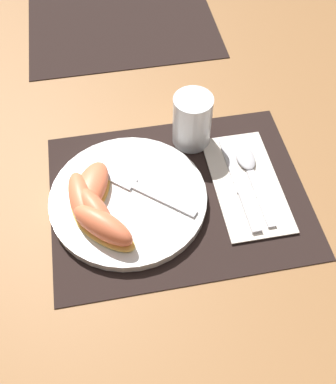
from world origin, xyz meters
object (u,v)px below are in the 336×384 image
knife (240,185)px  citrus_wedge_2 (95,211)px  citrus_wedge_3 (103,226)px  citrus_wedge_1 (82,201)px  juice_glass (192,123)px  fork (138,187)px  plate (129,200)px  spoon (249,167)px  citrus_wedge_0 (91,188)px

knife → citrus_wedge_2: (-0.25, -0.03, 0.03)m
citrus_wedge_2 → citrus_wedge_3: citrus_wedge_3 is taller
citrus_wedge_1 → juice_glass: bearing=31.2°
fork → citrus_wedge_3: (-0.07, -0.08, 0.02)m
plate → citrus_wedge_2: 0.07m
spoon → citrus_wedge_1: 0.30m
plate → juice_glass: size_ratio=2.60×
spoon → citrus_wedge_0: 0.28m
spoon → citrus_wedge_3: (-0.27, -0.09, 0.03)m
plate → knife: (0.20, -0.00, -0.00)m
citrus_wedge_2 → juice_glass: bearing=38.7°
knife → spoon: bearing=52.4°
plate → spoon: size_ratio=1.47×
juice_glass → citrus_wedge_0: bearing=-152.1°
citrus_wedge_3 → knife: bearing=13.7°
spoon → citrus_wedge_0: bearing=-177.6°
plate → fork: (0.02, 0.02, 0.01)m
citrus_wedge_2 → citrus_wedge_3: (0.01, -0.03, 0.00)m
spoon → citrus_wedge_2: 0.29m
citrus_wedge_0 → spoon: bearing=2.4°
citrus_wedge_0 → citrus_wedge_3: (0.01, -0.08, 0.01)m
juice_glass → citrus_wedge_2: bearing=-141.3°
plate → juice_glass: 0.19m
plate → citrus_wedge_0: (-0.06, 0.02, 0.02)m
fork → citrus_wedge_1: (-0.09, -0.02, 0.01)m
fork → citrus_wedge_0: citrus_wedge_0 is taller
knife → citrus_wedge_3: bearing=-166.3°
spoon → fork: bearing=-175.8°
juice_glass → plate: bearing=-137.9°
citrus_wedge_0 → citrus_wedge_3: citrus_wedge_3 is taller
knife → citrus_wedge_2: 0.26m
plate → knife: 0.20m
plate → juice_glass: bearing=42.1°
spoon → citrus_wedge_1: bearing=-173.0°
knife → citrus_wedge_3: 0.25m
citrus_wedge_0 → citrus_wedge_1: citrus_wedge_1 is taller
fork → citrus_wedge_1: bearing=-167.2°
citrus_wedge_3 → fork: bearing=50.4°
citrus_wedge_0 → citrus_wedge_2: size_ratio=1.13×
juice_glass → fork: bearing=-137.7°
knife → citrus_wedge_0: size_ratio=1.62×
juice_glass → spoon: 0.13m
juice_glass → spoon: size_ratio=0.57×
citrus_wedge_1 → citrus_wedge_2: 0.03m
citrus_wedge_0 → fork: bearing=-2.2°
fork → citrus_wedge_1: size_ratio=1.31×
citrus_wedge_1 → fork: bearing=12.8°
spoon → citrus_wedge_3: citrus_wedge_3 is taller
spoon → citrus_wedge_2: bearing=-167.4°
juice_glass → fork: (-0.12, -0.11, -0.03)m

